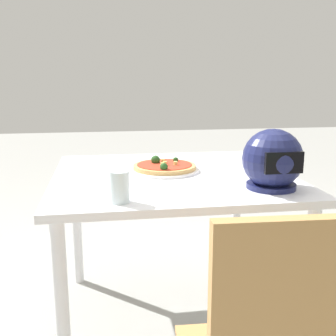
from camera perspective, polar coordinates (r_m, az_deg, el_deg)
ground_plane at (r=2.11m, az=0.46°, el=-20.07°), size 14.00×14.00×0.00m
dining_table at (r=1.84m, az=0.50°, el=-3.21°), size 1.03×0.99×0.72m
pizza_plate at (r=1.87m, az=-0.49°, el=-0.26°), size 0.32×0.32×0.01m
pizza at (r=1.86m, az=-0.53°, el=0.28°), size 0.29×0.29×0.05m
motorcycle_helmet at (r=1.61m, az=14.37°, el=1.03°), size 0.23×0.23×0.23m
drinking_glass at (r=1.40m, az=-6.79°, el=-2.64°), size 0.07×0.07×0.11m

